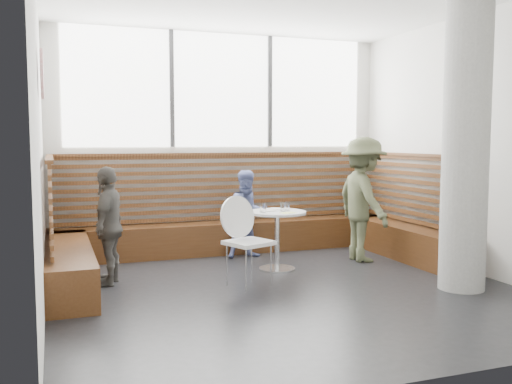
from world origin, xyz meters
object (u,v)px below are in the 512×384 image
object	(u,v)px
concrete_column	(466,145)
adult_man	(363,199)
child_left	(109,226)
cafe_chair	(247,233)
cafe_table	(277,228)
child_back	(248,214)

from	to	relation	value
concrete_column	adult_man	xyz separation A→B (m)	(-0.27, 1.68, -0.75)
concrete_column	adult_man	world-z (taller)	concrete_column
adult_man	child_left	world-z (taller)	adult_man
concrete_column	cafe_chair	xyz separation A→B (m)	(-2.18, 1.00, -1.00)
cafe_table	adult_man	xyz separation A→B (m)	(1.31, 0.13, 0.31)
child_left	adult_man	bearing A→B (deg)	113.08
child_back	concrete_column	bearing A→B (deg)	-55.79
child_back	child_left	distance (m)	2.15
cafe_table	cafe_chair	xyz separation A→B (m)	(-0.60, -0.55, 0.06)
adult_man	cafe_table	bearing A→B (deg)	97.26
adult_man	child_back	world-z (taller)	adult_man
child_left	cafe_chair	bearing A→B (deg)	90.52
cafe_table	child_left	world-z (taller)	child_left
cafe_table	child_back	xyz separation A→B (m)	(-0.09, 0.85, 0.07)
concrete_column	child_back	world-z (taller)	concrete_column
adult_man	child_left	bearing A→B (deg)	93.87
cafe_chair	child_left	world-z (taller)	child_left
cafe_chair	child_back	bearing A→B (deg)	48.10
cafe_chair	adult_man	world-z (taller)	adult_man
cafe_chair	concrete_column	bearing A→B (deg)	-46.92
cafe_chair	child_left	size ratio (longest dim) A/B	0.75
cafe_chair	adult_man	size ratio (longest dim) A/B	0.60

